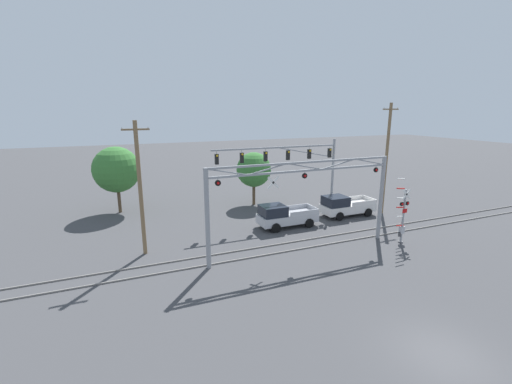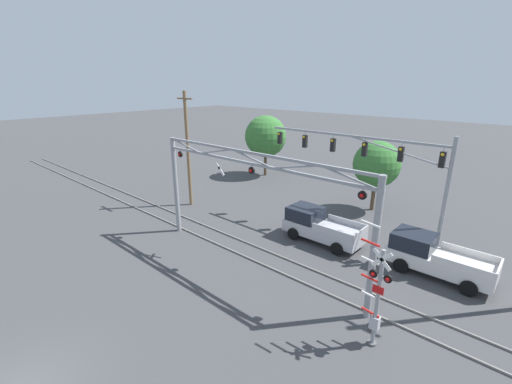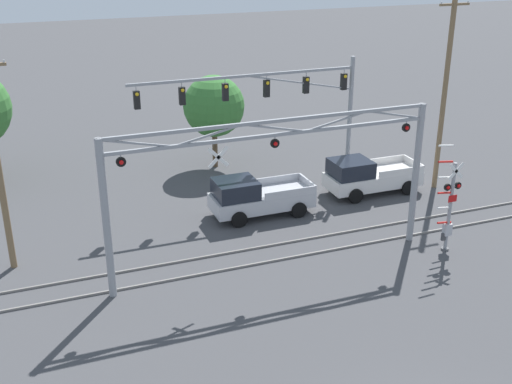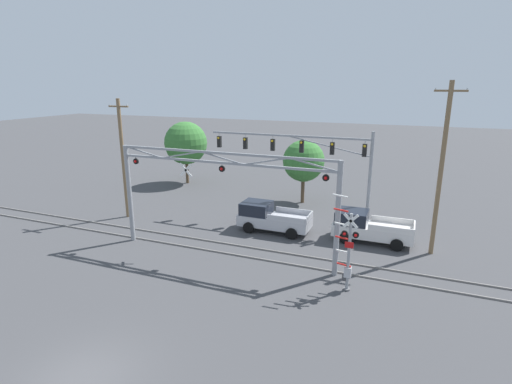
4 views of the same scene
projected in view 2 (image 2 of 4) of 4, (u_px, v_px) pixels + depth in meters
rail_track_near at (255, 261)px, 20.12m from camera, size 80.00×0.08×0.10m
rail_track_far at (271, 252)px, 21.14m from camera, size 80.00×0.08×0.10m
crossing_gantry at (252, 192)px, 18.58m from camera, size 14.31×0.31×6.63m
crossing_signal_mast at (376, 300)px, 13.26m from camera, size 1.43×0.35×5.20m
traffic_signal_span at (382, 162)px, 21.27m from camera, size 12.50×0.39×7.33m
pickup_truck_lead at (319, 226)px, 22.64m from camera, size 5.24×2.34×2.06m
pickup_truck_following at (433, 256)px, 18.71m from camera, size 5.32×2.34×2.06m
utility_pole_left at (188, 149)px, 27.96m from camera, size 1.80×0.28×9.42m
background_tree_beyond_span at (377, 164)px, 27.09m from camera, size 3.71×3.71×5.71m
background_tree_far_left_verge at (266, 136)px, 37.22m from camera, size 4.51×4.51×6.62m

